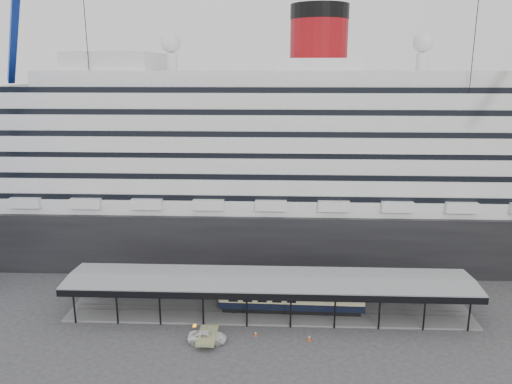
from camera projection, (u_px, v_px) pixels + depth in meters
ground at (268, 330)px, 65.20m from camera, size 200.00×200.00×0.00m
cruise_ship at (272, 152)px, 91.77m from camera, size 130.00×30.00×43.90m
platform_canopy at (269, 297)px, 69.48m from camera, size 56.00×9.18×5.30m
port_truck at (207, 337)px, 62.30m from camera, size 4.82×2.24×1.34m
pullman_carriage at (291, 297)px, 69.34m from camera, size 20.08×3.08×19.66m
traffic_cone_left at (214, 337)px, 62.88m from camera, size 0.51×0.51×0.76m
traffic_cone_mid at (256, 334)px, 63.73m from camera, size 0.34×0.34×0.66m
traffic_cone_right at (309, 338)px, 62.62m from camera, size 0.50×0.50×0.79m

